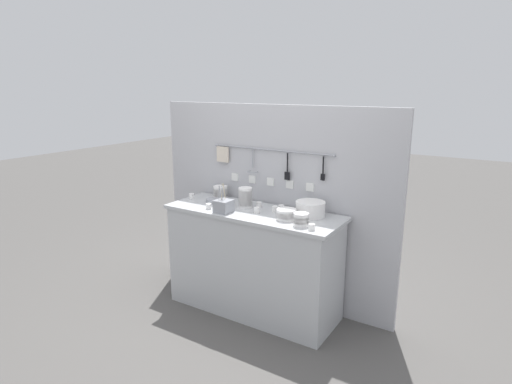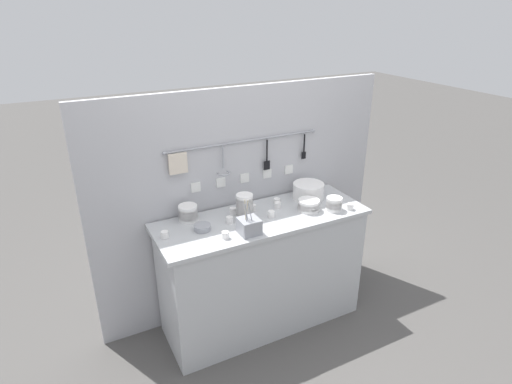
{
  "view_description": "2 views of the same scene",
  "coord_description": "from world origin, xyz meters",
  "px_view_note": "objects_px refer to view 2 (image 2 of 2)",
  "views": [
    {
      "loc": [
        1.89,
        -2.96,
        1.98
      ],
      "look_at": [
        0.01,
        0.03,
        1.09
      ],
      "focal_mm": 30.0,
      "sensor_mm": 36.0,
      "label": 1
    },
    {
      "loc": [
        -1.29,
        -2.42,
        2.35
      ],
      "look_at": [
        -0.06,
        -0.02,
        1.15
      ],
      "focal_mm": 30.0,
      "sensor_mm": 36.0,
      "label": 2
    }
  ],
  "objects_px": {
    "bowl_stack_back_corner": "(188,213)",
    "plate_stack": "(308,191)",
    "bowl_stack_short_front": "(309,205)",
    "cup_front_right": "(271,214)",
    "cup_front_left": "(225,235)",
    "cup_edge_far": "(233,211)",
    "cup_beside_plates": "(165,235)",
    "cup_edge_near": "(277,201)",
    "steel_mixing_bowl": "(202,227)",
    "cup_back_right": "(350,207)",
    "bowl_stack_tall_left": "(245,206)",
    "cup_centre": "(278,205)",
    "cup_by_caddy": "(253,208)",
    "cutlery_caddy": "(249,226)",
    "cup_mid_row": "(230,220)",
    "bowl_stack_nested_right": "(334,204)"
  },
  "relations": [
    {
      "from": "plate_stack",
      "to": "cup_centre",
      "type": "height_order",
      "value": "plate_stack"
    },
    {
      "from": "cup_back_right",
      "to": "cup_centre",
      "type": "distance_m",
      "value": 0.54
    },
    {
      "from": "bowl_stack_tall_left",
      "to": "cup_back_right",
      "type": "relative_size",
      "value": 3.66
    },
    {
      "from": "steel_mixing_bowl",
      "to": "cup_front_left",
      "type": "relative_size",
      "value": 2.4
    },
    {
      "from": "bowl_stack_tall_left",
      "to": "cup_front_right",
      "type": "xyz_separation_m",
      "value": [
        0.17,
        -0.08,
        -0.07
      ]
    },
    {
      "from": "bowl_stack_nested_right",
      "to": "cup_beside_plates",
      "type": "xyz_separation_m",
      "value": [
        -1.24,
        0.17,
        -0.03
      ]
    },
    {
      "from": "plate_stack",
      "to": "cup_edge_far",
      "type": "bearing_deg",
      "value": 178.57
    },
    {
      "from": "plate_stack",
      "to": "bowl_stack_back_corner",
      "type": "bearing_deg",
      "value": 176.03
    },
    {
      "from": "cup_centre",
      "to": "cup_beside_plates",
      "type": "bearing_deg",
      "value": -176.91
    },
    {
      "from": "bowl_stack_short_front",
      "to": "cup_mid_row",
      "type": "relative_size",
      "value": 3.25
    },
    {
      "from": "cutlery_caddy",
      "to": "bowl_stack_back_corner",
      "type": "bearing_deg",
      "value": 129.86
    },
    {
      "from": "bowl_stack_nested_right",
      "to": "cup_centre",
      "type": "relative_size",
      "value": 2.41
    },
    {
      "from": "cup_back_right",
      "to": "cup_edge_far",
      "type": "bearing_deg",
      "value": 157.45
    },
    {
      "from": "bowl_stack_short_front",
      "to": "plate_stack",
      "type": "xyz_separation_m",
      "value": [
        0.12,
        0.19,
        0.02
      ]
    },
    {
      "from": "cup_edge_near",
      "to": "cup_front_left",
      "type": "relative_size",
      "value": 1.0
    },
    {
      "from": "cup_mid_row",
      "to": "cup_front_left",
      "type": "xyz_separation_m",
      "value": [
        -0.11,
        -0.18,
        0.0
      ]
    },
    {
      "from": "bowl_stack_nested_right",
      "to": "cup_edge_far",
      "type": "xyz_separation_m",
      "value": [
        -0.69,
        0.29,
        -0.03
      ]
    },
    {
      "from": "bowl_stack_back_corner",
      "to": "cutlery_caddy",
      "type": "distance_m",
      "value": 0.47
    },
    {
      "from": "bowl_stack_short_front",
      "to": "bowl_stack_back_corner",
      "type": "bearing_deg",
      "value": 163.17
    },
    {
      "from": "bowl_stack_short_front",
      "to": "cup_back_right",
      "type": "xyz_separation_m",
      "value": [
        0.28,
        -0.13,
        -0.02
      ]
    },
    {
      "from": "cup_edge_far",
      "to": "cup_beside_plates",
      "type": "xyz_separation_m",
      "value": [
        -0.54,
        -0.11,
        0.0
      ]
    },
    {
      "from": "bowl_stack_nested_right",
      "to": "cup_edge_far",
      "type": "height_order",
      "value": "bowl_stack_nested_right"
    },
    {
      "from": "bowl_stack_back_corner",
      "to": "cup_edge_far",
      "type": "distance_m",
      "value": 0.33
    },
    {
      "from": "cup_mid_row",
      "to": "cup_front_right",
      "type": "bearing_deg",
      "value": -10.03
    },
    {
      "from": "cup_front_right",
      "to": "cup_by_caddy",
      "type": "distance_m",
      "value": 0.17
    },
    {
      "from": "cup_front_right",
      "to": "bowl_stack_tall_left",
      "type": "bearing_deg",
      "value": 153.76
    },
    {
      "from": "cup_front_right",
      "to": "cup_by_caddy",
      "type": "xyz_separation_m",
      "value": [
        -0.07,
        0.15,
        0.0
      ]
    },
    {
      "from": "cup_edge_near",
      "to": "cup_front_right",
      "type": "xyz_separation_m",
      "value": [
        -0.14,
        -0.17,
        0.0
      ]
    },
    {
      "from": "cup_back_right",
      "to": "cup_by_caddy",
      "type": "xyz_separation_m",
      "value": [
        -0.65,
        0.31,
        0.0
      ]
    },
    {
      "from": "plate_stack",
      "to": "steel_mixing_bowl",
      "type": "height_order",
      "value": "plate_stack"
    },
    {
      "from": "cup_centre",
      "to": "cup_back_right",
      "type": "bearing_deg",
      "value": -30.0
    },
    {
      "from": "cup_back_right",
      "to": "bowl_stack_tall_left",
      "type": "bearing_deg",
      "value": 161.85
    },
    {
      "from": "bowl_stack_tall_left",
      "to": "cup_front_left",
      "type": "relative_size",
      "value": 3.66
    },
    {
      "from": "steel_mixing_bowl",
      "to": "cup_mid_row",
      "type": "relative_size",
      "value": 2.4
    },
    {
      "from": "bowl_stack_short_front",
      "to": "cup_front_left",
      "type": "bearing_deg",
      "value": -172.4
    },
    {
      "from": "bowl_stack_short_front",
      "to": "cup_front_right",
      "type": "relative_size",
      "value": 3.25
    },
    {
      "from": "bowl_stack_short_front",
      "to": "cup_edge_near",
      "type": "bearing_deg",
      "value": 128.11
    },
    {
      "from": "cup_front_right",
      "to": "cup_centre",
      "type": "xyz_separation_m",
      "value": [
        0.12,
        0.11,
        0.0
      ]
    },
    {
      "from": "steel_mixing_bowl",
      "to": "cutlery_caddy",
      "type": "distance_m",
      "value": 0.32
    },
    {
      "from": "steel_mixing_bowl",
      "to": "cup_back_right",
      "type": "distance_m",
      "value": 1.11
    },
    {
      "from": "bowl_stack_back_corner",
      "to": "plate_stack",
      "type": "xyz_separation_m",
      "value": [
        0.97,
        -0.07,
        0.0
      ]
    },
    {
      "from": "cup_back_right",
      "to": "cup_front_right",
      "type": "height_order",
      "value": "same"
    },
    {
      "from": "cup_edge_far",
      "to": "cutlery_caddy",
      "type": "bearing_deg",
      "value": -94.02
    },
    {
      "from": "cutlery_caddy",
      "to": "cup_front_left",
      "type": "xyz_separation_m",
      "value": [
        -0.17,
        0.01,
        -0.03
      ]
    },
    {
      "from": "bowl_stack_tall_left",
      "to": "cup_centre",
      "type": "xyz_separation_m",
      "value": [
        0.29,
        0.02,
        -0.07
      ]
    },
    {
      "from": "bowl_stack_tall_left",
      "to": "cup_by_caddy",
      "type": "xyz_separation_m",
      "value": [
        0.1,
        0.07,
        -0.07
      ]
    },
    {
      "from": "bowl_stack_back_corner",
      "to": "cup_front_left",
      "type": "distance_m",
      "value": 0.38
    },
    {
      "from": "bowl_stack_back_corner",
      "to": "plate_stack",
      "type": "bearing_deg",
      "value": -3.97
    },
    {
      "from": "bowl_stack_tall_left",
      "to": "bowl_stack_short_front",
      "type": "bearing_deg",
      "value": -13.96
    },
    {
      "from": "plate_stack",
      "to": "cup_front_right",
      "type": "distance_m",
      "value": 0.45
    }
  ]
}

